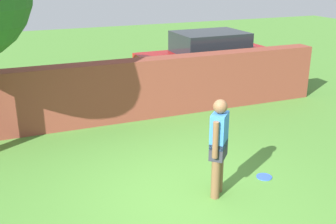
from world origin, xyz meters
The scene contains 5 objects.
ground_plane centered at (0.00, 0.00, 0.00)m, with size 40.00×40.00×0.00m, color #4C8433.
brick_wall centered at (-1.50, 3.86, 0.72)m, with size 13.98×0.50×1.44m, color brown.
person centered at (0.55, -0.09, 0.90)m, with size 0.41×0.42×1.62m.
car centered at (3.29, 5.40, 0.86)m, with size 4.22×1.97×1.72m.
frisbee_blue centered at (1.60, 0.09, 0.01)m, with size 0.27×0.27×0.02m, color blue.
Camera 1 is at (-2.46, -5.26, 3.51)m, focal length 44.27 mm.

